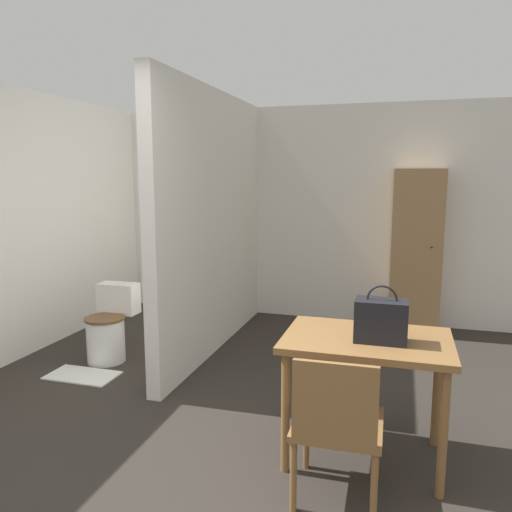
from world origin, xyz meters
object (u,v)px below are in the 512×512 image
handbag (381,320)px  wooden_cabinet (416,252)px  dining_table (366,354)px  toilet (109,327)px  wooden_chair (337,422)px

handbag → wooden_cabinet: 2.78m
dining_table → toilet: dining_table is taller
dining_table → wooden_cabinet: (0.32, 2.71, 0.23)m
handbag → toilet: bearing=156.8°
dining_table → toilet: 2.64m
dining_table → handbag: handbag is taller
dining_table → handbag: size_ratio=2.93×
wooden_cabinet → toilet: bearing=-148.1°
dining_table → toilet: size_ratio=1.41×
wooden_chair → handbag: (0.18, 0.43, 0.44)m
dining_table → wooden_chair: bearing=-102.5°
toilet → wooden_chair: bearing=-33.0°
toilet → wooden_cabinet: wooden_cabinet is taller
dining_table → wooden_cabinet: size_ratio=0.55×
toilet → handbag: size_ratio=2.08×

